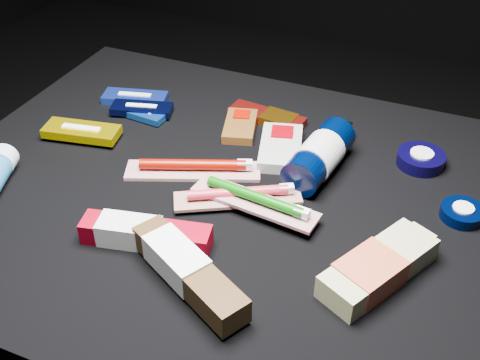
% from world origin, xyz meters
% --- Properties ---
extents(ground, '(3.00, 3.00, 0.00)m').
position_xyz_m(ground, '(0.00, 0.00, 0.00)').
color(ground, black).
rests_on(ground, ground).
extents(cloth_table, '(0.98, 0.78, 0.40)m').
position_xyz_m(cloth_table, '(0.00, 0.00, 0.20)').
color(cloth_table, black).
rests_on(cloth_table, ground).
extents(luna_bar_0, '(0.14, 0.08, 0.02)m').
position_xyz_m(luna_bar_0, '(-0.29, 0.19, 0.41)').
color(luna_bar_0, '#1C39B6').
rests_on(luna_bar_0, cloth_table).
extents(luna_bar_1, '(0.11, 0.05, 0.01)m').
position_xyz_m(luna_bar_1, '(-0.25, 0.15, 0.41)').
color(luna_bar_1, blue).
rests_on(luna_bar_1, cloth_table).
extents(luna_bar_2, '(0.12, 0.07, 0.02)m').
position_xyz_m(luna_bar_2, '(-0.25, 0.16, 0.41)').
color(luna_bar_2, black).
rests_on(luna_bar_2, cloth_table).
extents(luna_bar_3, '(0.14, 0.08, 0.02)m').
position_xyz_m(luna_bar_3, '(-0.31, 0.04, 0.42)').
color(luna_bar_3, '#D9BD00').
rests_on(luna_bar_3, cloth_table).
extents(clif_bar_0, '(0.08, 0.12, 0.02)m').
position_xyz_m(clif_bar_0, '(-0.06, 0.18, 0.41)').
color(clif_bar_0, '#563311').
rests_on(clif_bar_0, cloth_table).
extents(clif_bar_1, '(0.10, 0.15, 0.02)m').
position_xyz_m(clif_bar_1, '(0.04, 0.14, 0.41)').
color(clif_bar_1, '#9D9E97').
rests_on(clif_bar_1, cloth_table).
extents(power_bar, '(0.15, 0.06, 0.02)m').
position_xyz_m(power_bar, '(-0.01, 0.23, 0.41)').
color(power_bar, maroon).
rests_on(power_bar, cloth_table).
extents(lotion_bottle, '(0.09, 0.21, 0.07)m').
position_xyz_m(lotion_bottle, '(0.12, 0.11, 0.43)').
color(lotion_bottle, black).
rests_on(lotion_bottle, cloth_table).
extents(cream_tin_upper, '(0.08, 0.08, 0.03)m').
position_xyz_m(cream_tin_upper, '(0.27, 0.20, 0.41)').
color(cream_tin_upper, black).
rests_on(cream_tin_upper, cloth_table).
extents(cream_tin_lower, '(0.07, 0.07, 0.02)m').
position_xyz_m(cream_tin_lower, '(0.35, 0.08, 0.41)').
color(cream_tin_lower, black).
rests_on(cream_tin_lower, cloth_table).
extents(bodywash_bottle, '(0.14, 0.19, 0.04)m').
position_xyz_m(bodywash_bottle, '(0.26, -0.10, 0.42)').
color(bodywash_bottle, tan).
rests_on(bodywash_bottle, cloth_table).
extents(toothbrush_pack_0, '(0.23, 0.13, 0.03)m').
position_xyz_m(toothbrush_pack_0, '(-0.07, 0.02, 0.41)').
color(toothbrush_pack_0, beige).
rests_on(toothbrush_pack_0, cloth_table).
extents(toothbrush_pack_1, '(0.20, 0.14, 0.02)m').
position_xyz_m(toothbrush_pack_1, '(0.03, -0.02, 0.42)').
color(toothbrush_pack_1, '#A39E98').
rests_on(toothbrush_pack_1, cloth_table).
extents(toothbrush_pack_2, '(0.21, 0.07, 0.02)m').
position_xyz_m(toothbrush_pack_2, '(0.06, -0.03, 0.42)').
color(toothbrush_pack_2, silver).
rests_on(toothbrush_pack_2, cloth_table).
extents(toothpaste_carton_red, '(0.19, 0.08, 0.04)m').
position_xyz_m(toothpaste_carton_red, '(-0.07, -0.16, 0.42)').
color(toothpaste_carton_red, maroon).
rests_on(toothpaste_carton_red, cloth_table).
extents(toothpaste_carton_green, '(0.21, 0.14, 0.04)m').
position_xyz_m(toothpaste_carton_green, '(0.02, -0.20, 0.43)').
color(toothpaste_carton_green, '#3B2610').
rests_on(toothpaste_carton_green, cloth_table).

